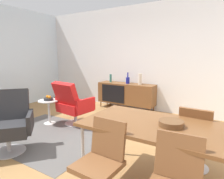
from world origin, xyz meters
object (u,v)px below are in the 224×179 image
sideboard (126,93)px  armchair_black_shell (8,122)px  lounge_chair_red (73,103)px  dining_chair_back_right (196,136)px  side_table_round (49,109)px  dining_table (156,127)px  wooden_bowl_on_table (171,123)px  vase_sculptural_dark (128,80)px  fruit_bowl (48,99)px  dining_chair_front_left (101,161)px  vase_ceramic_small (111,78)px  vase_cobalt (140,79)px

sideboard → armchair_black_shell: bearing=-99.0°
sideboard → lounge_chair_red: size_ratio=1.69×
dining_chair_back_right → side_table_round: size_ratio=1.65×
dining_chair_back_right → lounge_chair_red: 2.54m
dining_table → wooden_bowl_on_table: (0.16, 0.01, 0.07)m
vase_sculptural_dark → fruit_bowl: 2.15m
dining_chair_front_left → vase_ceramic_small: bearing=120.2°
wooden_bowl_on_table → fruit_bowl: size_ratio=1.30×
armchair_black_shell → lounge_chair_red: bearing=87.2°
dining_chair_front_left → side_table_round: (-2.31, 1.35, -0.15)m
wooden_bowl_on_table → lounge_chair_red: (-2.31, 0.99, -0.30)m
dining_table → lounge_chair_red: size_ratio=1.69×
dining_chair_back_right → dining_chair_front_left: same height
dining_chair_back_right → armchair_black_shell: 2.73m
wooden_bowl_on_table → side_table_round: size_ratio=0.50×
sideboard → vase_cobalt: vase_cobalt is taller
vase_ceramic_small → dining_chair_front_left: vase_ceramic_small is taller
vase_cobalt → lounge_chair_red: size_ratio=0.31×
wooden_bowl_on_table → lounge_chair_red: bearing=156.8°
vase_ceramic_small → lounge_chair_red: size_ratio=0.24×
sideboard → lounge_chair_red: bearing=-104.0°
wooden_bowl_on_table → dining_chair_front_left: (-0.51, -0.57, -0.30)m
sideboard → dining_chair_front_left: 3.53m
wooden_bowl_on_table → dining_chair_back_right: bearing=71.0°
vase_cobalt → fruit_bowl: vase_cobalt is taller
wooden_bowl_on_table → vase_ceramic_small: bearing=131.8°
vase_ceramic_small → armchair_black_shell: size_ratio=0.24×
lounge_chair_red → armchair_black_shell: 1.38m
sideboard → dining_chair_back_right: dining_chair_back_right is taller
vase_ceramic_small → dining_chair_front_left: bearing=-59.8°
vase_sculptural_dark → lounge_chair_red: 1.78m
wooden_bowl_on_table → fruit_bowl: wooden_bowl_on_table is taller
sideboard → dining_chair_back_right: size_ratio=1.87×
dining_table → lounge_chair_red: bearing=155.0°
vase_ceramic_small → side_table_round: bearing=-102.3°
vase_sculptural_dark → dining_chair_front_left: 3.54m
wooden_bowl_on_table → armchair_black_shell: 2.43m
wooden_bowl_on_table → dining_chair_back_right: 0.65m
vase_cobalt → dining_table: size_ratio=0.18×
lounge_chair_red → side_table_round: lounge_chair_red is taller
side_table_round → fruit_bowl: bearing=80.6°
vase_cobalt → side_table_round: bearing=-124.8°
wooden_bowl_on_table → dining_chair_front_left: bearing=-131.5°
vase_sculptural_dark → dining_chair_back_right: vase_sculptural_dark is taller
dining_chair_front_left → lounge_chair_red: (-1.81, 1.56, -0.00)m
sideboard → dining_table: size_ratio=1.00×
vase_ceramic_small → lounge_chair_red: (0.08, -1.69, -0.37)m
dining_chair_back_right → armchair_black_shell: (-2.57, -0.94, -0.00)m
vase_cobalt → lounge_chair_red: vase_cobalt is taller
vase_cobalt → vase_sculptural_dark: bearing=180.0°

